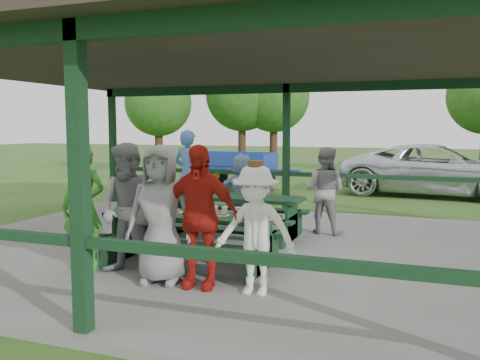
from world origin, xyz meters
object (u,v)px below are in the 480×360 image
at_px(spectator_lblue, 243,190).
at_px(picnic_table_far, 234,211).
at_px(contestant_green, 83,207).
at_px(contestant_grey_mid, 161,214).
at_px(pickup_truck, 436,170).
at_px(spectator_grey, 325,190).
at_px(contestant_red, 198,216).
at_px(spectator_blue, 188,174).
at_px(contestant_white_fedora, 255,230).
at_px(contestant_grey_left, 129,210).
at_px(farm_trailer, 232,170).
at_px(picnic_table_near, 191,232).

bearing_deg(spectator_lblue, picnic_table_far, 124.77).
distance_m(contestant_green, spectator_lblue, 3.79).
xyz_separation_m(contestant_grey_mid, pickup_truck, (3.46, 10.95, -0.20)).
distance_m(picnic_table_far, spectator_grey, 1.77).
height_order(contestant_green, spectator_lblue, contestant_green).
height_order(contestant_red, spectator_blue, spectator_blue).
distance_m(picnic_table_far, contestant_grey_mid, 2.97).
bearing_deg(contestant_red, contestant_grey_mid, 176.61).
bearing_deg(contestant_white_fedora, pickup_truck, 78.62).
relative_size(picnic_table_far, contestant_grey_left, 1.41).
distance_m(contestant_red, spectator_grey, 3.87).
height_order(picnic_table_far, spectator_lblue, spectator_lblue).
distance_m(contestant_grey_left, spectator_lblue, 3.69).
relative_size(contestant_grey_mid, farm_trailer, 0.46).
distance_m(contestant_white_fedora, pickup_truck, 11.17).
xyz_separation_m(contestant_grey_left, contestant_grey_mid, (0.55, -0.14, -0.01)).
bearing_deg(spectator_grey, contestant_grey_left, 71.06).
height_order(spectator_lblue, pickup_truck, spectator_lblue).
height_order(picnic_table_far, spectator_grey, spectator_grey).
height_order(contestant_grey_mid, contestant_white_fedora, contestant_grey_mid).
xyz_separation_m(picnic_table_far, contestant_green, (-1.21, -2.75, 0.42)).
relative_size(picnic_table_near, contestant_white_fedora, 1.58).
distance_m(contestant_grey_mid, spectator_lblue, 3.83).
height_order(picnic_table_near, spectator_lblue, spectator_lblue).
bearing_deg(contestant_white_fedora, picnic_table_far, 115.36).
bearing_deg(pickup_truck, farm_trailer, 102.45).
bearing_deg(farm_trailer, contestant_white_fedora, -63.48).
distance_m(contestant_grey_mid, spectator_blue, 4.68).
bearing_deg(farm_trailer, spectator_grey, -51.84).
bearing_deg(spectator_grey, farm_trailer, -46.52).
relative_size(contestant_white_fedora, farm_trailer, 0.42).
xyz_separation_m(spectator_lblue, spectator_grey, (1.66, -0.03, 0.08)).
xyz_separation_m(contestant_grey_left, spectator_blue, (-1.18, 4.21, 0.07)).
height_order(picnic_table_far, contestant_grey_left, contestant_grey_left).
xyz_separation_m(picnic_table_far, contestant_grey_left, (-0.44, -2.79, 0.43)).
distance_m(picnic_table_far, farm_trailer, 7.79).
xyz_separation_m(picnic_table_near, contestant_red, (0.54, -0.92, 0.43)).
distance_m(contestant_grey_left, contestant_red, 1.09).
height_order(spectator_grey, farm_trailer, spectator_grey).
relative_size(picnic_table_far, contestant_green, 1.42).
xyz_separation_m(contestant_green, spectator_blue, (-0.40, 4.17, 0.08)).
height_order(picnic_table_near, contestant_grey_mid, contestant_grey_mid).
relative_size(picnic_table_far, spectator_blue, 1.30).
height_order(contestant_red, farm_trailer, contestant_red).
height_order(contestant_green, contestant_white_fedora, contestant_green).
relative_size(contestant_grey_left, spectator_blue, 0.92).
height_order(contestant_green, spectator_blue, spectator_blue).
bearing_deg(contestant_grey_left, spectator_blue, 108.33).
bearing_deg(picnic_table_near, contestant_white_fedora, -35.75).
distance_m(pickup_truck, farm_trailer, 6.49).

